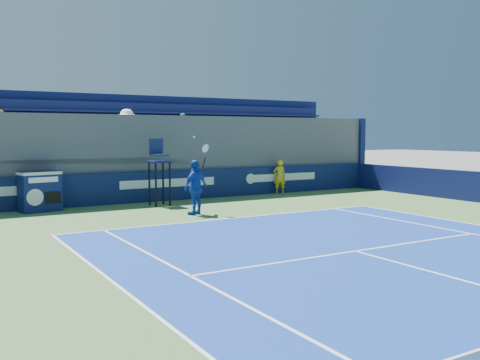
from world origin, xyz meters
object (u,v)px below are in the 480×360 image
ball_person (280,177)px  umpire_chair (159,165)px  match_clock (40,190)px  tennis_player (196,187)px

ball_person → umpire_chair: umpire_chair is taller
ball_person → umpire_chair: size_ratio=0.61×
ball_person → match_clock: bearing=21.4°
ball_person → tennis_player: (-5.81, -3.53, 0.14)m
ball_person → tennis_player: bearing=51.7°
match_clock → tennis_player: 5.43m
match_clock → tennis_player: bearing=-38.5°
umpire_chair → ball_person: bearing=7.9°
ball_person → match_clock: 10.06m
umpire_chair → tennis_player: tennis_player is taller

